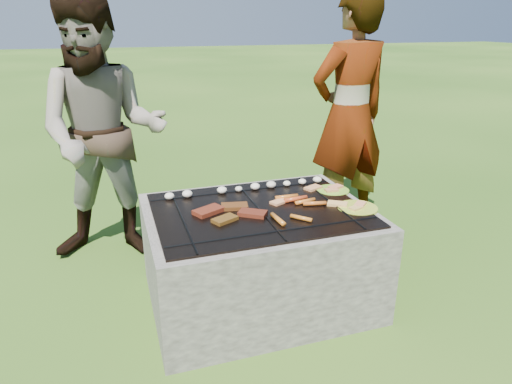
% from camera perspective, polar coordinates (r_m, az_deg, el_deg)
% --- Properties ---
extents(lawn, '(60.00, 60.00, 0.00)m').
position_cam_1_polar(lawn, '(2.96, 0.31, -13.12)').
color(lawn, '#224B12').
rests_on(lawn, ground).
extents(fire_pit, '(1.30, 1.00, 0.62)m').
position_cam_1_polar(fire_pit, '(2.81, 0.32, -8.34)').
color(fire_pit, '#A19A8F').
rests_on(fire_pit, ground).
extents(mushrooms, '(1.06, 0.06, 0.04)m').
position_cam_1_polar(mushrooms, '(2.95, -1.09, 0.59)').
color(mushrooms, '#F0E3CC').
rests_on(mushrooms, fire_pit).
extents(pork_slabs, '(0.42, 0.29, 0.02)m').
position_cam_1_polar(pork_slabs, '(2.61, -3.41, -2.47)').
color(pork_slabs, '#96351B').
rests_on(pork_slabs, fire_pit).
extents(sausages, '(0.38, 0.39, 0.03)m').
position_cam_1_polar(sausages, '(2.69, 4.99, -1.68)').
color(sausages, orange).
rests_on(sausages, fire_pit).
extents(bread_on_grate, '(0.45, 0.41, 0.02)m').
position_cam_1_polar(bread_on_grate, '(2.84, 7.14, -0.67)').
color(bread_on_grate, tan).
rests_on(bread_on_grate, fire_pit).
extents(plate_far, '(0.28, 0.28, 0.03)m').
position_cam_1_polar(plate_far, '(3.01, 9.59, 0.23)').
color(plate_far, '#A2C72F').
rests_on(plate_far, fire_pit).
extents(plate_near, '(0.26, 0.26, 0.03)m').
position_cam_1_polar(plate_near, '(2.76, 12.55, -1.96)').
color(plate_near, yellow).
rests_on(plate_near, fire_pit).
extents(cook, '(0.75, 0.55, 1.89)m').
position_cam_1_polar(cook, '(3.69, 11.60, 9.29)').
color(cook, gray).
rests_on(cook, ground).
extents(bystander, '(1.02, 0.88, 1.83)m').
position_cam_1_polar(bystander, '(3.32, -18.47, 6.86)').
color(bystander, gray).
rests_on(bystander, ground).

